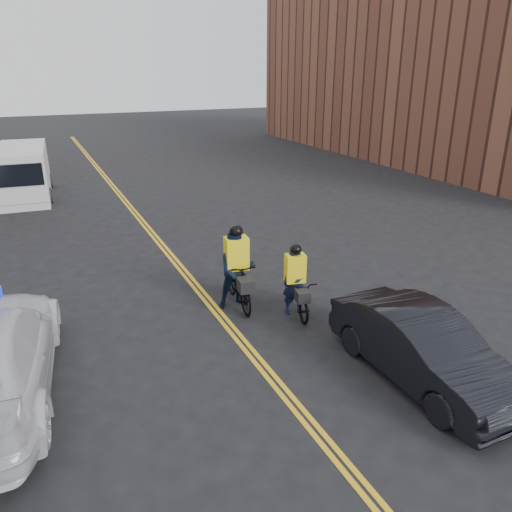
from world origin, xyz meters
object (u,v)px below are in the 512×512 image
at_px(cyclist_far, 237,275).
at_px(cargo_van, 24,174).
at_px(cyclist_near, 295,290).
at_px(dark_sedan, 422,348).

bearing_deg(cyclist_far, cargo_van, 114.24).
height_order(cyclist_near, cyclist_far, cyclist_far).
height_order(cargo_van, cyclist_far, cargo_van).
xyz_separation_m(dark_sedan, cyclist_near, (-0.87, 3.46, -0.07)).
xyz_separation_m(dark_sedan, cyclist_far, (-2.00, 4.41, 0.15)).
relative_size(cargo_van, cyclist_far, 2.58).
xyz_separation_m(cargo_van, cyclist_near, (5.68, -15.18, -0.50)).
relative_size(cargo_van, cyclist_near, 2.92).
bearing_deg(cyclist_near, dark_sedan, -63.75).
height_order(dark_sedan, cargo_van, cargo_van).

